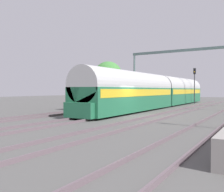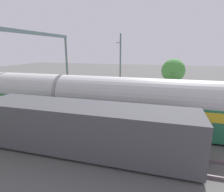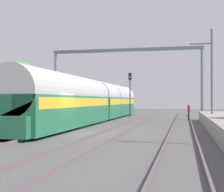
# 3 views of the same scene
# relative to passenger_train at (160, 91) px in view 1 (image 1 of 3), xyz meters

# --- Properties ---
(ground) EXTENTS (120.00, 120.00, 0.00)m
(ground) POSITION_rel_passenger_train_xyz_m (2.10, -11.62, -1.97)
(ground) COLOR #565553
(track_far_west) EXTENTS (1.52, 60.00, 0.16)m
(track_far_west) POSITION_rel_passenger_train_xyz_m (-4.21, -11.62, -1.89)
(track_far_west) COLOR #65555C
(track_far_west) RESTS_ON ground
(track_west) EXTENTS (1.51, 60.00, 0.16)m
(track_west) POSITION_rel_passenger_train_xyz_m (0.00, -11.62, -1.89)
(track_west) COLOR #65555C
(track_west) RESTS_ON ground
(track_east) EXTENTS (1.51, 60.00, 0.16)m
(track_east) POSITION_rel_passenger_train_xyz_m (4.21, -11.62, -1.89)
(track_east) COLOR #65555C
(track_east) RESTS_ON ground
(track_far_east) EXTENTS (1.52, 60.00, 0.16)m
(track_far_east) POSITION_rel_passenger_train_xyz_m (8.42, -11.62, -1.89)
(track_far_east) COLOR #65555C
(track_far_east) RESTS_ON ground
(passenger_train) EXTENTS (2.93, 32.85, 3.82)m
(passenger_train) POSITION_rel_passenger_train_xyz_m (0.00, 0.00, 0.00)
(passenger_train) COLOR #236B47
(passenger_train) RESTS_ON ground
(freight_car) EXTENTS (2.80, 13.00, 2.70)m
(freight_car) POSITION_rel_passenger_train_xyz_m (-4.21, -3.82, -0.50)
(freight_car) COLOR #47474C
(freight_car) RESTS_ON ground
(railway_signal_far) EXTENTS (0.36, 0.30, 5.49)m
(railway_signal_far) POSITION_rel_passenger_train_xyz_m (1.92, 9.81, 1.51)
(railway_signal_far) COLOR #2D2D33
(railway_signal_far) RESTS_ON ground
(catenary_gantry) EXTENTS (17.03, 0.28, 7.86)m
(catenary_gantry) POSITION_rel_passenger_train_xyz_m (2.10, 5.34, 3.96)
(catenary_gantry) COLOR slate
(catenary_gantry) RESTS_ON ground
(tree_west_background) EXTENTS (4.82, 4.82, 6.85)m
(tree_west_background) POSITION_rel_passenger_train_xyz_m (-11.07, 5.41, 2.46)
(tree_west_background) COLOR #4C3826
(tree_west_background) RESTS_ON ground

